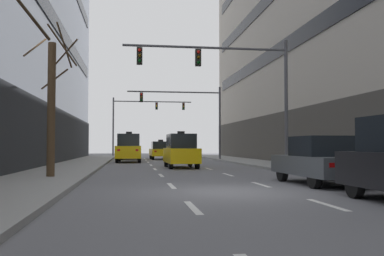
{
  "coord_description": "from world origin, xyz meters",
  "views": [
    {
      "loc": [
        -2.86,
        -12.2,
        1.34
      ],
      "look_at": [
        0.46,
        11.22,
        2.3
      ],
      "focal_mm": 40.01,
      "sensor_mm": 36.0,
      "label": 1
    }
  ],
  "objects_px": {
    "taxi_driving_0": "(181,151)",
    "taxi_driving_3": "(160,151)",
    "taxi_driving_2": "(129,148)",
    "traffic_signal_0": "(232,76)",
    "taxi_driving_1": "(130,149)",
    "traffic_signal_2": "(140,114)",
    "street_tree_0": "(52,105)",
    "car_parked_2": "(319,161)",
    "traffic_signal_1": "(193,109)"
  },
  "relations": [
    {
      "from": "taxi_driving_0",
      "to": "taxi_driving_3",
      "type": "height_order",
      "value": "taxi_driving_0"
    },
    {
      "from": "taxi_driving_2",
      "to": "traffic_signal_0",
      "type": "relative_size",
      "value": 0.56
    },
    {
      "from": "taxi_driving_1",
      "to": "traffic_signal_2",
      "type": "xyz_separation_m",
      "value": [
        1.12,
        9.77,
        4.06
      ]
    },
    {
      "from": "taxi_driving_1",
      "to": "street_tree_0",
      "type": "bearing_deg",
      "value": -97.06
    },
    {
      "from": "taxi_driving_0",
      "to": "traffic_signal_0",
      "type": "relative_size",
      "value": 0.5
    },
    {
      "from": "traffic_signal_2",
      "to": "taxi_driving_2",
      "type": "bearing_deg",
      "value": -94.19
    },
    {
      "from": "taxi_driving_1",
      "to": "taxi_driving_2",
      "type": "bearing_deg",
      "value": -90.83
    },
    {
      "from": "car_parked_2",
      "to": "traffic_signal_0",
      "type": "relative_size",
      "value": 0.53
    },
    {
      "from": "taxi_driving_3",
      "to": "street_tree_0",
      "type": "bearing_deg",
      "value": -103.71
    },
    {
      "from": "taxi_driving_0",
      "to": "traffic_signal_2",
      "type": "relative_size",
      "value": 0.45
    },
    {
      "from": "street_tree_0",
      "to": "taxi_driving_3",
      "type": "bearing_deg",
      "value": 76.29
    },
    {
      "from": "taxi_driving_2",
      "to": "traffic_signal_2",
      "type": "bearing_deg",
      "value": 85.81
    },
    {
      "from": "taxi_driving_1",
      "to": "traffic_signal_2",
      "type": "bearing_deg",
      "value": 83.44
    },
    {
      "from": "traffic_signal_0",
      "to": "traffic_signal_2",
      "type": "height_order",
      "value": "traffic_signal_2"
    },
    {
      "from": "traffic_signal_2",
      "to": "traffic_signal_0",
      "type": "bearing_deg",
      "value": -82.49
    },
    {
      "from": "taxi_driving_2",
      "to": "traffic_signal_2",
      "type": "distance_m",
      "value": 17.19
    },
    {
      "from": "taxi_driving_3",
      "to": "traffic_signal_1",
      "type": "bearing_deg",
      "value": -55.3
    },
    {
      "from": "car_parked_2",
      "to": "street_tree_0",
      "type": "distance_m",
      "value": 10.28
    },
    {
      "from": "taxi_driving_1",
      "to": "taxi_driving_0",
      "type": "bearing_deg",
      "value": -79.12
    },
    {
      "from": "traffic_signal_1",
      "to": "street_tree_0",
      "type": "bearing_deg",
      "value": -112.62
    },
    {
      "from": "taxi_driving_3",
      "to": "traffic_signal_0",
      "type": "distance_m",
      "value": 20.9
    },
    {
      "from": "taxi_driving_0",
      "to": "car_parked_2",
      "type": "xyz_separation_m",
      "value": [
        3.46,
        -11.59,
        -0.19
      ]
    },
    {
      "from": "taxi_driving_1",
      "to": "taxi_driving_3",
      "type": "distance_m",
      "value": 2.89
    },
    {
      "from": "traffic_signal_1",
      "to": "taxi_driving_3",
      "type": "bearing_deg",
      "value": 124.7
    },
    {
      "from": "taxi_driving_3",
      "to": "car_parked_2",
      "type": "xyz_separation_m",
      "value": [
        3.63,
        -27.37,
        -0.03
      ]
    },
    {
      "from": "taxi_driving_1",
      "to": "traffic_signal_1",
      "type": "relative_size",
      "value": 0.52
    },
    {
      "from": "taxi_driving_0",
      "to": "traffic_signal_1",
      "type": "distance_m",
      "value": 12.78
    },
    {
      "from": "taxi_driving_2",
      "to": "taxi_driving_3",
      "type": "bearing_deg",
      "value": 66.4
    },
    {
      "from": "taxi_driving_3",
      "to": "car_parked_2",
      "type": "distance_m",
      "value": 27.61
    },
    {
      "from": "street_tree_0",
      "to": "car_parked_2",
      "type": "bearing_deg",
      "value": -19.04
    },
    {
      "from": "taxi_driving_2",
      "to": "taxi_driving_3",
      "type": "distance_m",
      "value": 7.45
    },
    {
      "from": "street_tree_0",
      "to": "taxi_driving_0",
      "type": "bearing_deg",
      "value": 53.94
    },
    {
      "from": "street_tree_0",
      "to": "taxi_driving_1",
      "type": "bearing_deg",
      "value": 82.94
    },
    {
      "from": "taxi_driving_3",
      "to": "traffic_signal_1",
      "type": "height_order",
      "value": "traffic_signal_1"
    },
    {
      "from": "taxi_driving_0",
      "to": "traffic_signal_0",
      "type": "distance_m",
      "value": 6.33
    },
    {
      "from": "taxi_driving_1",
      "to": "traffic_signal_2",
      "type": "relative_size",
      "value": 0.46
    },
    {
      "from": "taxi_driving_3",
      "to": "traffic_signal_2",
      "type": "distance_m",
      "value": 10.88
    },
    {
      "from": "taxi_driving_0",
      "to": "taxi_driving_2",
      "type": "distance_m",
      "value": 9.5
    },
    {
      "from": "taxi_driving_1",
      "to": "traffic_signal_1",
      "type": "height_order",
      "value": "traffic_signal_1"
    },
    {
      "from": "taxi_driving_2",
      "to": "traffic_signal_1",
      "type": "xyz_separation_m",
      "value": [
        5.58,
        3.08,
        3.44
      ]
    },
    {
      "from": "traffic_signal_2",
      "to": "street_tree_0",
      "type": "relative_size",
      "value": 1.59
    },
    {
      "from": "taxi_driving_2",
      "to": "street_tree_0",
      "type": "bearing_deg",
      "value": -99.52
    },
    {
      "from": "traffic_signal_2",
      "to": "taxi_driving_0",
      "type": "bearing_deg",
      "value": -85.7
    },
    {
      "from": "taxi_driving_0",
      "to": "taxi_driving_2",
      "type": "relative_size",
      "value": 0.9
    },
    {
      "from": "street_tree_0",
      "to": "traffic_signal_0",
      "type": "bearing_deg",
      "value": 24.56
    },
    {
      "from": "traffic_signal_1",
      "to": "traffic_signal_0",
      "type": "bearing_deg",
      "value": -91.27
    },
    {
      "from": "traffic_signal_1",
      "to": "street_tree_0",
      "type": "distance_m",
      "value": 22.1
    },
    {
      "from": "taxi_driving_0",
      "to": "traffic_signal_2",
      "type": "bearing_deg",
      "value": 94.3
    },
    {
      "from": "taxi_driving_2",
      "to": "traffic_signal_2",
      "type": "relative_size",
      "value": 0.5
    },
    {
      "from": "taxi_driving_3",
      "to": "street_tree_0",
      "type": "relative_size",
      "value": 0.78
    }
  ]
}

